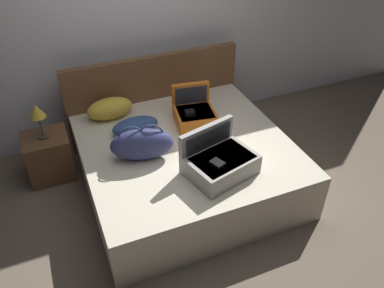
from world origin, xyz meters
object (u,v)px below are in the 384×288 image
(bed, at_px, (187,165))
(table_lamp, at_px, (37,113))
(hard_case_medium, at_px, (194,113))
(duffel_bag, at_px, (142,144))
(pillow_center_head, at_px, (135,126))
(nightstand, at_px, (49,156))
(pillow_near_headboard, at_px, (110,109))
(hard_case_large, at_px, (219,162))

(bed, relative_size, table_lamp, 5.24)
(hard_case_medium, height_order, duffel_bag, hard_case_medium)
(bed, height_order, duffel_bag, duffel_bag)
(bed, bearing_deg, hard_case_medium, 56.34)
(hard_case_medium, bearing_deg, pillow_center_head, -175.43)
(duffel_bag, xyz_separation_m, nightstand, (-0.80, 0.71, -0.41))
(duffel_bag, distance_m, pillow_near_headboard, 0.79)
(bed, height_order, pillow_center_head, pillow_center_head)
(pillow_near_headboard, height_order, nightstand, pillow_near_headboard)
(hard_case_medium, bearing_deg, duffel_bag, -142.25)
(pillow_near_headboard, distance_m, nightstand, 0.78)
(hard_case_large, xyz_separation_m, pillow_near_headboard, (-0.66, 1.23, -0.01))
(duffel_bag, bearing_deg, nightstand, 138.55)
(table_lamp, bearing_deg, pillow_near_headboard, 6.06)
(bed, relative_size, pillow_near_headboard, 4.07)
(bed, distance_m, pillow_center_head, 0.63)
(nightstand, bearing_deg, hard_case_large, -40.46)
(pillow_center_head, bearing_deg, pillow_near_headboard, 113.51)
(hard_case_medium, xyz_separation_m, duffel_bag, (-0.65, -0.36, 0.05))
(pillow_near_headboard, xyz_separation_m, pillow_center_head, (0.16, -0.38, -0.03))
(pillow_near_headboard, xyz_separation_m, table_lamp, (-0.69, -0.07, 0.16))
(bed, bearing_deg, duffel_bag, -175.40)
(nightstand, bearing_deg, table_lamp, 0.00)
(duffel_bag, distance_m, nightstand, 1.15)
(pillow_center_head, height_order, table_lamp, table_lamp)
(bed, relative_size, hard_case_large, 2.95)
(pillow_near_headboard, bearing_deg, pillow_center_head, -66.49)
(pillow_center_head, xyz_separation_m, nightstand, (-0.85, 0.30, -0.34))
(pillow_near_headboard, bearing_deg, hard_case_large, -61.60)
(bed, xyz_separation_m, pillow_near_headboard, (-0.55, 0.75, 0.36))
(pillow_center_head, relative_size, nightstand, 0.95)
(bed, bearing_deg, pillow_near_headboard, 126.41)
(hard_case_large, height_order, duffel_bag, hard_case_large)
(hard_case_medium, height_order, pillow_center_head, hard_case_medium)
(hard_case_medium, bearing_deg, nightstand, 175.41)
(pillow_near_headboard, xyz_separation_m, nightstand, (-0.69, -0.07, -0.37))
(hard_case_medium, distance_m, pillow_near_headboard, 0.88)
(pillow_center_head, distance_m, nightstand, 0.97)
(table_lamp, bearing_deg, hard_case_large, -40.46)
(hard_case_medium, distance_m, pillow_center_head, 0.61)
(bed, bearing_deg, nightstand, 151.47)
(pillow_near_headboard, distance_m, pillow_center_head, 0.41)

